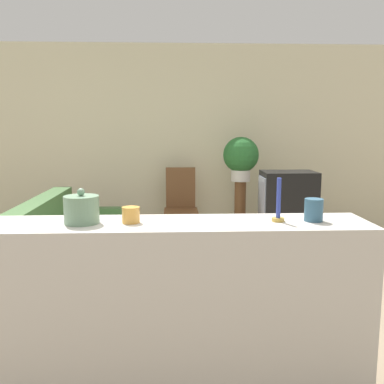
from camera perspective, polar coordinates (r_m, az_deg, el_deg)
name	(u,v)px	position (r m, az deg, el deg)	size (l,w,h in m)	color
ground_plane	(148,362)	(3.10, -5.84, -21.64)	(14.00, 14.00, 0.00)	gray
wall_back	(161,142)	(6.11, -4.21, 6.65)	(9.00, 0.06, 2.70)	beige
couch	(74,257)	(4.39, -15.43, -8.40)	(0.95, 1.96, 0.86)	#476B3D
tv_stand	(287,240)	(5.21, 12.53, -6.22)	(0.86, 0.58, 0.49)	brown
television	(288,196)	(5.10, 12.65, -0.49)	(0.62, 0.44, 0.57)	black
wooden_chair	(181,203)	(5.70, -1.50, -1.50)	(0.44, 0.44, 1.03)	brown
plant_stand	(240,214)	(5.63, 6.40, -2.94)	(0.15, 0.15, 0.87)	brown
potted_plant	(241,157)	(5.53, 6.53, 4.72)	(0.46, 0.46, 0.57)	white
foreground_counter	(143,313)	(2.52, -6.54, -15.76)	(2.51, 0.44, 1.05)	beige
decorative_bowl	(82,209)	(2.38, -14.51, -2.26)	(0.19, 0.19, 0.19)	gray
candle_jar	(131,215)	(2.35, -8.15, -3.04)	(0.10, 0.10, 0.09)	gold
candlestick	(278,207)	(2.40, 11.44, -2.02)	(0.07, 0.07, 0.24)	#B7933D
coffee_tin	(314,210)	(2.46, 15.91, -2.31)	(0.10, 0.10, 0.13)	#335B75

